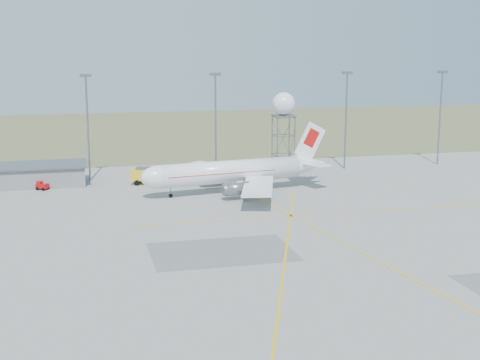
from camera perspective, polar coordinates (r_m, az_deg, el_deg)
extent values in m
plane|color=#969691|center=(78.89, 15.37, -8.06)|extent=(400.00, 400.00, 0.00)
cube|color=#566135|center=(209.52, -3.57, 4.32)|extent=(400.00, 120.00, 0.03)
cube|color=gray|center=(130.98, -17.04, 0.36)|extent=(18.00, 9.00, 3.60)
cube|color=slate|center=(130.64, -17.09, 1.20)|extent=(19.00, 10.00, 0.30)
cylinder|color=slate|center=(131.52, -12.84, 4.24)|extent=(0.36, 0.36, 20.00)
cube|color=slate|center=(130.69, -13.04, 8.68)|extent=(2.20, 0.50, 0.60)
cylinder|color=slate|center=(134.31, -2.09, 4.66)|extent=(0.36, 0.36, 20.00)
cube|color=slate|center=(133.51, -2.13, 9.01)|extent=(2.20, 0.50, 0.60)
cylinder|color=slate|center=(142.68, 9.02, 4.93)|extent=(0.36, 0.36, 20.00)
cube|color=slate|center=(141.92, 9.15, 9.02)|extent=(2.20, 0.50, 0.60)
cylinder|color=slate|center=(152.57, 16.68, 5.00)|extent=(0.36, 0.36, 20.00)
cube|color=slate|center=(151.85, 16.90, 8.82)|extent=(2.20, 0.50, 0.60)
cylinder|color=white|center=(118.43, -0.87, 0.72)|extent=(26.28, 7.80, 4.00)
ellipsoid|color=white|center=(114.38, -6.92, 0.26)|extent=(6.91, 4.90, 4.00)
cube|color=black|center=(113.96, -7.51, 0.51)|extent=(1.82, 2.40, 0.97)
cone|color=white|center=(125.05, 5.96, 1.37)|extent=(6.52, 4.84, 4.00)
cube|color=white|center=(124.39, 6.00, 3.27)|extent=(6.37, 1.25, 7.51)
cube|color=#BA0F0C|center=(124.39, 6.09, 3.60)|extent=(3.45, 0.85, 3.85)
cube|color=white|center=(127.51, 5.08, 1.81)|extent=(3.98, 5.91, 0.18)
cube|color=white|center=(121.97, 6.47, 1.34)|extent=(3.98, 5.91, 0.18)
cube|color=white|center=(127.39, -1.73, 1.02)|extent=(13.01, 15.88, 0.36)
cube|color=white|center=(111.07, 1.56, -0.52)|extent=(9.37, 16.68, 0.36)
cylinder|color=slate|center=(123.76, -2.28, 0.28)|extent=(4.49, 2.89, 2.30)
cylinder|color=slate|center=(113.18, -0.25, -0.76)|extent=(4.49, 2.89, 2.30)
cube|color=#BA0F0C|center=(117.71, -1.77, 0.70)|extent=(20.35, 6.95, 0.12)
cylinder|color=black|center=(115.60, -5.93, -1.30)|extent=(0.80, 0.80, 0.90)
cube|color=black|center=(119.83, 0.03, -0.78)|extent=(1.88, 6.07, 0.90)
cylinder|color=slate|center=(119.74, 0.03, -0.57)|extent=(0.27, 0.27, 1.80)
cylinder|color=slate|center=(133.73, 3.20, 2.87)|extent=(0.22, 0.22, 11.91)
cylinder|color=slate|center=(134.85, 4.69, 2.92)|extent=(0.22, 0.22, 11.91)
cylinder|color=slate|center=(138.28, 4.21, 3.14)|extent=(0.22, 0.22, 11.91)
cylinder|color=slate|center=(137.20, 2.75, 3.09)|extent=(0.22, 0.22, 11.91)
cube|color=slate|center=(135.27, 3.74, 5.51)|extent=(4.26, 4.26, 0.23)
sphere|color=white|center=(135.04, 3.76, 6.51)|extent=(4.58, 4.58, 4.58)
cube|color=yellow|center=(127.15, -7.40, 0.47)|extent=(8.68, 4.69, 2.02)
cube|color=yellow|center=(126.64, -6.09, 0.84)|extent=(2.77, 3.03, 1.28)
cube|color=black|center=(126.55, -5.81, 0.88)|extent=(0.67, 2.34, 0.92)
cube|color=slate|center=(127.06, -7.83, 1.00)|extent=(4.99, 3.26, 0.37)
cube|color=#B00C0E|center=(126.46, -16.51, -0.49)|extent=(2.45, 2.28, 0.85)
cube|color=#B00C0E|center=(126.62, -16.69, -0.19)|extent=(1.35, 1.41, 0.47)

